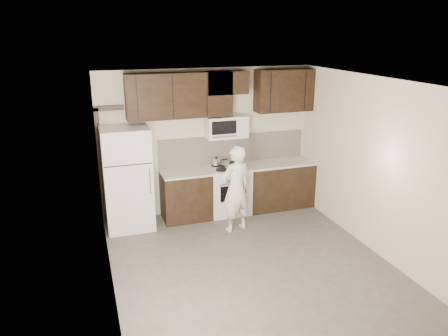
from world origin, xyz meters
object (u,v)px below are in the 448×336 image
stove (228,190)px  refrigerator (127,179)px  person (236,189)px  microwave (226,127)px

stove → refrigerator: (-1.85, -0.05, 0.44)m
stove → refrigerator: size_ratio=0.52×
refrigerator → person: (1.73, -0.71, -0.14)m
stove → microwave: size_ratio=1.24×
stove → person: bearing=-98.9°
microwave → refrigerator: microwave is taller
person → refrigerator: bearing=-38.1°
microwave → person: size_ratio=0.50×
refrigerator → person: size_ratio=1.18×
stove → refrigerator: refrigerator is taller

